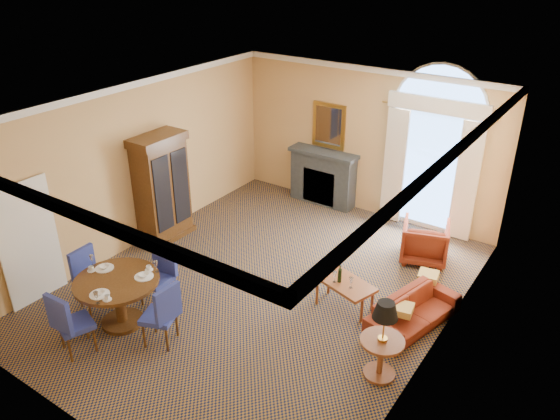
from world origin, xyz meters
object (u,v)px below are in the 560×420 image
Objects in this scene: dining_table at (118,292)px; sofa at (413,311)px; armchair at (425,241)px; coffee_table at (345,284)px; armoire at (162,190)px; side_table at (383,331)px.

sofa is (3.81, 2.57, -0.35)m from dining_table.
armchair is 2.25m from coffee_table.
armoire is 2.00× the size of coffee_table.
coffee_table is (4.16, -0.08, -0.60)m from armoire.
side_table is at bearing -26.70° from coffee_table.
dining_table is 4.61m from sofa.
armoire is at bearing 120.96° from dining_table.
dining_table is (1.46, -2.43, -0.45)m from armoire.
armoire is 1.66× the size of dining_table.
armoire is 1.29× the size of sofa.
dining_table reaches higher than sofa.
armoire is 2.54× the size of armchair.
dining_table reaches higher than coffee_table.
armchair is (4.68, 2.11, -0.66)m from armoire.
armoire is at bearing -164.12° from coffee_table.
coffee_table reaches higher than sofa.
sofa is (5.27, 0.14, -0.80)m from armoire.
coffee_table is at bearing 115.62° from sofa.
dining_table is at bearing -121.90° from coffee_table.
side_table is at bearing -163.17° from sofa.
sofa is at bearing 34.05° from dining_table.
armchair is (-0.59, 1.97, 0.14)m from sofa.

